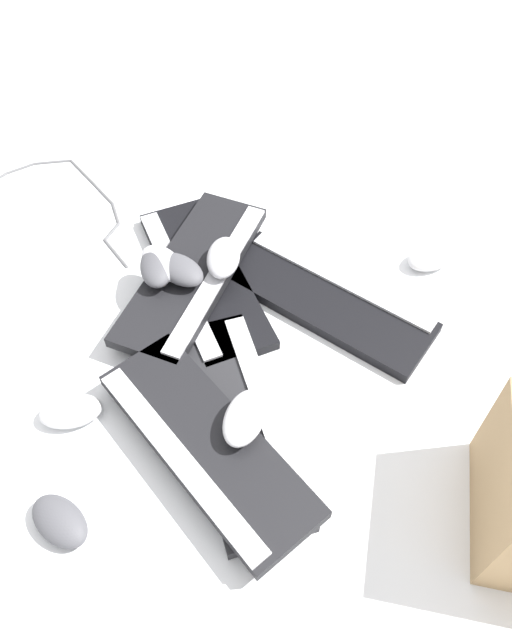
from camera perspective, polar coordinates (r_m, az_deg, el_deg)
ground_plane at (r=1.23m, az=2.59°, el=-1.36°), size 3.20×3.20×0.00m
keyboard_0 at (r=1.27m, az=6.52°, el=1.83°), size 0.42×0.41×0.03m
keyboard_1 at (r=1.31m, az=-4.88°, el=3.90°), size 0.26×0.46×0.03m
keyboard_2 at (r=1.11m, az=-1.71°, el=-9.27°), size 0.22×0.46×0.03m
keyboard_3 at (r=1.06m, az=-4.59°, el=-11.21°), size 0.36×0.45×0.03m
keyboard_4 at (r=1.28m, az=-5.71°, el=4.31°), size 0.35×0.46×0.03m
mouse_0 at (r=1.25m, az=-8.55°, el=5.17°), size 0.12×0.13×0.04m
mouse_1 at (r=1.25m, az=-9.05°, el=4.86°), size 0.07×0.11×0.04m
mouse_2 at (r=1.38m, az=15.74°, el=5.54°), size 0.12×0.09×0.04m
mouse_3 at (r=1.16m, az=-16.56°, el=-8.00°), size 0.11×0.07×0.04m
mouse_4 at (r=1.24m, az=-7.00°, el=4.60°), size 0.12×0.12×0.04m
mouse_5 at (r=1.08m, az=-17.50°, el=-17.13°), size 0.12×0.13×0.04m
mouse_6 at (r=1.25m, az=-3.00°, el=5.73°), size 0.09×0.12×0.04m
mouse_7 at (r=1.04m, az=-1.06°, el=-8.93°), size 0.11×0.13×0.04m
cable_0 at (r=1.58m, az=-19.16°, el=10.73°), size 0.56×0.39×0.01m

